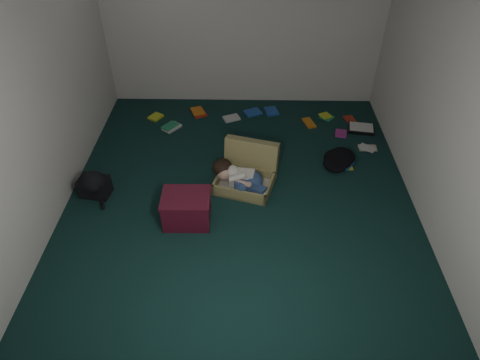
{
  "coord_description": "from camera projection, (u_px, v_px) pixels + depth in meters",
  "views": [
    {
      "loc": [
        0.07,
        -3.76,
        3.37
      ],
      "look_at": [
        0.0,
        -0.15,
        0.35
      ],
      "focal_mm": 32.0,
      "sensor_mm": 36.0,
      "label": 1
    }
  ],
  "objects": [
    {
      "name": "wall_left",
      "position": [
        39.0,
        95.0,
        4.24
      ],
      "size": [
        0.0,
        4.5,
        4.5
      ],
      "primitive_type": "plane",
      "rotation": [
        1.57,
        0.0,
        1.57
      ],
      "color": "silver",
      "rests_on": "ground"
    },
    {
      "name": "paper_tray",
      "position": [
        361.0,
        128.0,
        6.1
      ],
      "size": [
        0.4,
        0.33,
        0.05
      ],
      "rotation": [
        0.0,
        0.0,
        -0.16
      ],
      "color": "black",
      "rests_on": "floor"
    },
    {
      "name": "clothing_pile",
      "position": [
        343.0,
        158.0,
        5.46
      ],
      "size": [
        0.54,
        0.47,
        0.16
      ],
      "primitive_type": null,
      "rotation": [
        0.0,
        0.0,
        0.14
      ],
      "color": "black",
      "rests_on": "floor"
    },
    {
      "name": "floor",
      "position": [
        240.0,
        195.0,
        5.05
      ],
      "size": [
        4.5,
        4.5,
        0.0
      ],
      "primitive_type": "plane",
      "color": "#0F2C29",
      "rests_on": "ground"
    },
    {
      "name": "book_scatter",
      "position": [
        275.0,
        125.0,
        6.2
      ],
      "size": [
        3.19,
        1.53,
        0.02
      ],
      "color": "#C8D826",
      "rests_on": "floor"
    },
    {
      "name": "wall_right",
      "position": [
        444.0,
        98.0,
        4.18
      ],
      "size": [
        0.0,
        4.5,
        4.5
      ],
      "primitive_type": "plane",
      "rotation": [
        1.57,
        0.0,
        -1.57
      ],
      "color": "silver",
      "rests_on": "ground"
    },
    {
      "name": "maroon_bin",
      "position": [
        187.0,
        209.0,
        4.61
      ],
      "size": [
        0.52,
        0.41,
        0.35
      ],
      "rotation": [
        0.0,
        0.0,
        0.01
      ],
      "color": "#521022",
      "rests_on": "floor"
    },
    {
      "name": "wall_front",
      "position": [
        233.0,
        286.0,
        2.49
      ],
      "size": [
        4.5,
        0.0,
        4.5
      ],
      "primitive_type": "plane",
      "rotation": [
        -1.57,
        0.0,
        0.0
      ],
      "color": "silver",
      "rests_on": "ground"
    },
    {
      "name": "person",
      "position": [
        239.0,
        177.0,
        5.0
      ],
      "size": [
        0.67,
        0.48,
        0.3
      ],
      "rotation": [
        0.0,
        0.0,
        -0.28
      ],
      "color": "silver",
      "rests_on": "suitcase"
    },
    {
      "name": "wall_back",
      "position": [
        243.0,
        17.0,
        5.94
      ],
      "size": [
        4.5,
        0.0,
        4.5
      ],
      "primitive_type": "plane",
      "rotation": [
        1.57,
        0.0,
        0.0
      ],
      "color": "silver",
      "rests_on": "ground"
    },
    {
      "name": "suitcase",
      "position": [
        247.0,
        172.0,
        5.14
      ],
      "size": [
        0.81,
        0.8,
        0.48
      ],
      "rotation": [
        0.0,
        0.0,
        -0.28
      ],
      "color": "#9D9156",
      "rests_on": "floor"
    },
    {
      "name": "backpack",
      "position": [
        94.0,
        186.0,
        4.98
      ],
      "size": [
        0.46,
        0.39,
        0.25
      ],
      "primitive_type": null,
      "rotation": [
        0.0,
        0.0,
        -0.15
      ],
      "color": "black",
      "rests_on": "floor"
    }
  ]
}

